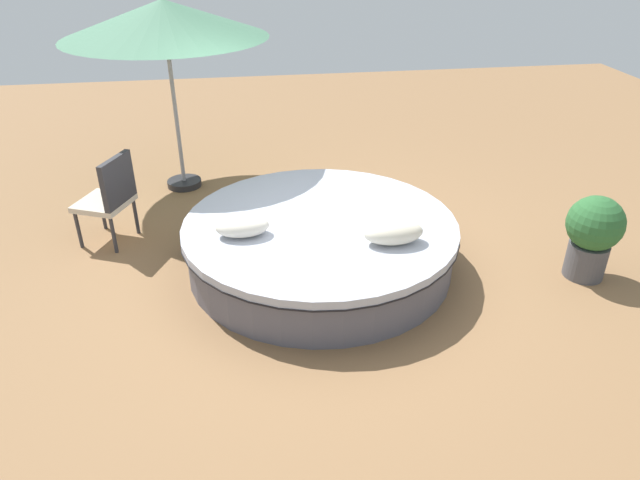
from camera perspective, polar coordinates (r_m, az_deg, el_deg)
The scene contains 7 objects.
ground_plane at distance 5.91m, azimuth -0.00°, elevation -2.56°, with size 16.00×16.00×0.00m, color olive.
round_bed at distance 5.77m, azimuth -0.00°, elevation -0.37°, with size 2.70×2.70×0.51m.
throw_pillow_0 at distance 5.42m, azimuth -7.66°, elevation 1.36°, with size 0.50×0.30×0.19m, color silver.
throw_pillow_1 at distance 5.29m, azimuth 7.23°, elevation 0.75°, with size 0.55×0.30×0.22m, color beige.
patio_chair at distance 6.48m, azimuth -19.91°, elevation 4.22°, with size 0.67×0.68×0.98m.
patio_umbrella at distance 7.30m, azimuth -15.08°, elevation 20.17°, with size 2.39×2.39×2.29m.
planter at distance 6.10m, azimuth 25.25°, elevation 0.64°, with size 0.53×0.53×0.85m.
Camera 1 is at (0.75, 4.95, 3.13)m, focal length 32.56 mm.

